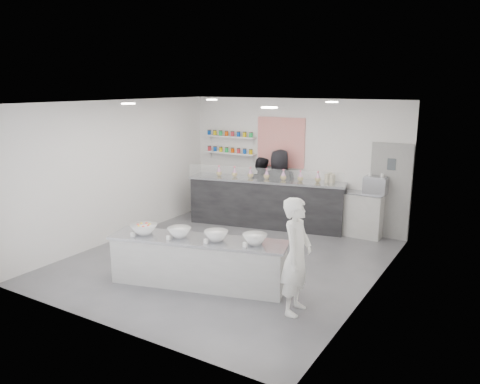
% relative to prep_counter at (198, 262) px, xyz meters
% --- Properties ---
extents(floor, '(6.00, 6.00, 0.00)m').
position_rel_prep_counter_xyz_m(floor, '(-0.20, 1.20, -0.41)').
color(floor, '#515156').
rests_on(floor, ground).
extents(ceiling, '(6.00, 6.00, 0.00)m').
position_rel_prep_counter_xyz_m(ceiling, '(-0.20, 1.20, 2.59)').
color(ceiling, white).
rests_on(ceiling, floor).
extents(back_wall, '(5.50, 0.00, 5.50)m').
position_rel_prep_counter_xyz_m(back_wall, '(-0.20, 4.20, 1.09)').
color(back_wall, white).
rests_on(back_wall, floor).
extents(left_wall, '(0.00, 6.00, 6.00)m').
position_rel_prep_counter_xyz_m(left_wall, '(-2.95, 1.20, 1.09)').
color(left_wall, white).
rests_on(left_wall, floor).
extents(right_wall, '(0.00, 6.00, 6.00)m').
position_rel_prep_counter_xyz_m(right_wall, '(2.55, 1.20, 1.09)').
color(right_wall, white).
rests_on(right_wall, floor).
extents(back_door, '(0.88, 0.04, 2.10)m').
position_rel_prep_counter_xyz_m(back_door, '(2.10, 4.17, 0.64)').
color(back_door, gray).
rests_on(back_door, floor).
extents(pattern_panel, '(1.25, 0.03, 1.20)m').
position_rel_prep_counter_xyz_m(pattern_panel, '(-0.55, 4.18, 1.54)').
color(pattern_panel, red).
rests_on(pattern_panel, back_wall).
extents(jar_shelf_lower, '(1.45, 0.22, 0.04)m').
position_rel_prep_counter_xyz_m(jar_shelf_lower, '(-1.95, 4.10, 1.19)').
color(jar_shelf_lower, silver).
rests_on(jar_shelf_lower, back_wall).
extents(jar_shelf_upper, '(1.45, 0.22, 0.04)m').
position_rel_prep_counter_xyz_m(jar_shelf_upper, '(-1.95, 4.10, 1.61)').
color(jar_shelf_upper, silver).
rests_on(jar_shelf_upper, back_wall).
extents(preserve_jars, '(1.45, 0.10, 0.56)m').
position_rel_prep_counter_xyz_m(preserve_jars, '(-1.95, 4.08, 1.47)').
color(preserve_jars, red).
rests_on(preserve_jars, jar_shelf_lower).
extents(downlight_0, '(0.24, 0.24, 0.02)m').
position_rel_prep_counter_xyz_m(downlight_0, '(-1.60, 0.20, 2.57)').
color(downlight_0, white).
rests_on(downlight_0, ceiling).
extents(downlight_1, '(0.24, 0.24, 0.02)m').
position_rel_prep_counter_xyz_m(downlight_1, '(1.20, 0.20, 2.57)').
color(downlight_1, white).
rests_on(downlight_1, ceiling).
extents(downlight_2, '(0.24, 0.24, 0.02)m').
position_rel_prep_counter_xyz_m(downlight_2, '(-1.60, 2.80, 2.57)').
color(downlight_2, white).
rests_on(downlight_2, ceiling).
extents(downlight_3, '(0.24, 0.24, 0.02)m').
position_rel_prep_counter_xyz_m(downlight_3, '(1.20, 2.80, 2.57)').
color(downlight_3, white).
rests_on(downlight_3, ceiling).
extents(prep_counter, '(3.07, 1.46, 0.82)m').
position_rel_prep_counter_xyz_m(prep_counter, '(0.00, 0.00, 0.00)').
color(prep_counter, silver).
rests_on(prep_counter, floor).
extents(back_bar, '(3.76, 1.44, 1.15)m').
position_rel_prep_counter_xyz_m(back_bar, '(-0.61, 3.58, 0.16)').
color(back_bar, black).
rests_on(back_bar, floor).
extents(sneeze_guard, '(3.57, 0.78, 0.31)m').
position_rel_prep_counter_xyz_m(sneeze_guard, '(-0.54, 3.27, 0.89)').
color(sneeze_guard, white).
rests_on(sneeze_guard, back_bar).
extents(espresso_ledge, '(1.34, 0.43, 1.00)m').
position_rel_prep_counter_xyz_m(espresso_ledge, '(1.35, 3.98, 0.09)').
color(espresso_ledge, silver).
rests_on(espresso_ledge, floor).
extents(espresso_machine, '(0.49, 0.34, 0.37)m').
position_rel_prep_counter_xyz_m(espresso_machine, '(1.83, 3.98, 0.77)').
color(espresso_machine, '#93969E').
rests_on(espresso_machine, espresso_ledge).
extents(cup_stacks, '(0.25, 0.24, 0.34)m').
position_rel_prep_counter_xyz_m(cup_stacks, '(0.80, 3.98, 0.76)').
color(cup_stacks, tan).
rests_on(cup_stacks, espresso_ledge).
extents(prep_bowls, '(2.40, 1.11, 0.16)m').
position_rel_prep_counter_xyz_m(prep_bowls, '(-0.00, 0.00, 0.49)').
color(prep_bowls, white).
rests_on(prep_bowls, prep_counter).
extents(label_cards, '(2.01, 0.04, 0.07)m').
position_rel_prep_counter_xyz_m(label_cards, '(-0.14, -0.50, 0.44)').
color(label_cards, white).
rests_on(label_cards, prep_counter).
extents(cookie_bags, '(2.51, 0.67, 0.26)m').
position_rel_prep_counter_xyz_m(cookie_bags, '(-0.61, 3.58, 0.86)').
color(cookie_bags, '#D279BC').
rests_on(cookie_bags, back_bar).
extents(woman_prep, '(0.48, 0.67, 1.75)m').
position_rel_prep_counter_xyz_m(woman_prep, '(1.80, -0.03, 0.46)').
color(woman_prep, white).
rests_on(woman_prep, floor).
extents(staff_left, '(0.86, 0.71, 1.61)m').
position_rel_prep_counter_xyz_m(staff_left, '(-0.91, 3.83, 0.40)').
color(staff_left, black).
rests_on(staff_left, floor).
extents(staff_right, '(1.05, 0.87, 1.84)m').
position_rel_prep_counter_xyz_m(staff_right, '(-0.40, 3.83, 0.51)').
color(staff_right, black).
rests_on(staff_right, floor).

